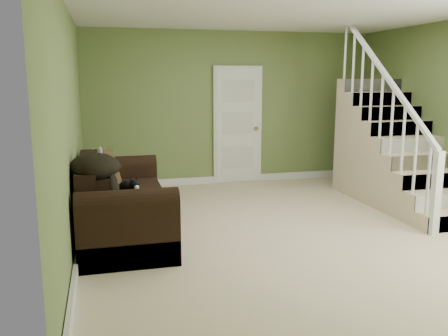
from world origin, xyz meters
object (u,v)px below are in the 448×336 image
cat (129,187)px  banana (129,196)px  sofa (120,206)px  side_table (102,186)px

cat → banana: bearing=-116.7°
sofa → side_table: bearing=99.7°
banana → sofa: bearing=70.6°
sofa → banana: 0.29m
side_table → sofa: bearing=-80.3°
banana → side_table: bearing=58.1°
side_table → cat: side_table is taller
cat → sofa: bearing=129.4°
sofa → banana: bearing=-65.3°
cat → banana: 0.16m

